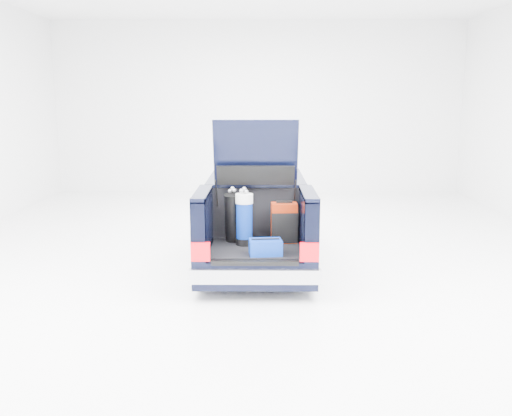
{
  "coord_description": "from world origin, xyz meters",
  "views": [
    {
      "loc": [
        0.08,
        -9.24,
        2.75
      ],
      "look_at": [
        0.0,
        -0.5,
        1.0
      ],
      "focal_mm": 38.0,
      "sensor_mm": 36.0,
      "label": 1
    }
  ],
  "objects_px": {
    "car": "(256,219)",
    "black_golf_bag": "(233,218)",
    "blue_golf_bag": "(244,219)",
    "blue_duffel": "(265,247)",
    "red_suitcase": "(284,223)"
  },
  "relations": [
    {
      "from": "black_golf_bag",
      "to": "blue_golf_bag",
      "type": "xyz_separation_m",
      "value": [
        0.18,
        -0.15,
        0.02
      ]
    },
    {
      "from": "blue_duffel",
      "to": "red_suitcase",
      "type": "bearing_deg",
      "value": 60.85
    },
    {
      "from": "car",
      "to": "blue_golf_bag",
      "type": "xyz_separation_m",
      "value": [
        -0.17,
        -1.44,
        0.33
      ]
    },
    {
      "from": "red_suitcase",
      "to": "blue_golf_bag",
      "type": "height_order",
      "value": "blue_golf_bag"
    },
    {
      "from": "car",
      "to": "black_golf_bag",
      "type": "distance_m",
      "value": 1.37
    },
    {
      "from": "black_golf_bag",
      "to": "blue_golf_bag",
      "type": "height_order",
      "value": "blue_golf_bag"
    },
    {
      "from": "black_golf_bag",
      "to": "blue_golf_bag",
      "type": "bearing_deg",
      "value": -34.3
    },
    {
      "from": "car",
      "to": "black_golf_bag",
      "type": "height_order",
      "value": "car"
    },
    {
      "from": "blue_golf_bag",
      "to": "red_suitcase",
      "type": "bearing_deg",
      "value": 32.39
    },
    {
      "from": "red_suitcase",
      "to": "blue_golf_bag",
      "type": "bearing_deg",
      "value": -169.46
    },
    {
      "from": "car",
      "to": "blue_golf_bag",
      "type": "relative_size",
      "value": 5.29
    },
    {
      "from": "black_golf_bag",
      "to": "blue_duffel",
      "type": "distance_m",
      "value": 0.9
    },
    {
      "from": "blue_duffel",
      "to": "blue_golf_bag",
      "type": "bearing_deg",
      "value": 113.87
    },
    {
      "from": "car",
      "to": "blue_duffel",
      "type": "height_order",
      "value": "car"
    },
    {
      "from": "black_golf_bag",
      "to": "blue_golf_bag",
      "type": "relative_size",
      "value": 0.97
    }
  ]
}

